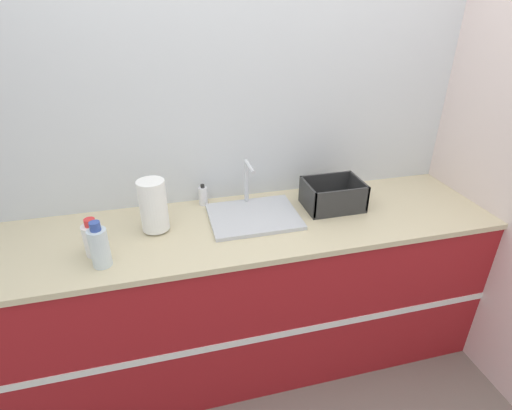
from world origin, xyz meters
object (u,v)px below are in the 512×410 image
Objects in this scene: dish_rack at (333,197)px; soap_dispenser at (203,196)px; paper_towel_roll at (153,206)px; sink at (253,214)px; bottle_white_spray at (93,239)px; bottle_clear at (99,247)px.

soap_dispenser is (-0.69, 0.20, -0.00)m from dish_rack.
paper_towel_roll is 0.87× the size of dish_rack.
sink is at bearing 0.38° from paper_towel_roll.
bottle_white_spray is at bearing -146.26° from soap_dispenser.
sink is 0.51m from paper_towel_roll.
paper_towel_roll is 0.96m from dish_rack.
sink is 0.79m from bottle_white_spray.
bottle_clear is (0.04, -0.10, 0.02)m from bottle_white_spray.
bottle_white_spray is 1.49× the size of soap_dispenser.
soap_dispenser is at bearing 42.19° from bottle_clear.
sink is 0.32m from soap_dispenser.
bottle_white_spray reaches higher than soap_dispenser.
dish_rack is at bearing 0.74° from paper_towel_roll.
sink is at bearing 18.29° from bottle_clear.
soap_dispenser is at bearing 33.74° from bottle_white_spray.
dish_rack is at bearing 7.31° from bottle_white_spray.
soap_dispenser is (0.50, 0.45, -0.04)m from bottle_clear.
bottle_clear reaches higher than soap_dispenser.
dish_rack reaches higher than soap_dispenser.
dish_rack is 0.72m from soap_dispenser.
bottle_white_spray is (-1.23, -0.16, 0.02)m from dish_rack.
bottle_white_spray is 0.84× the size of bottle_clear.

